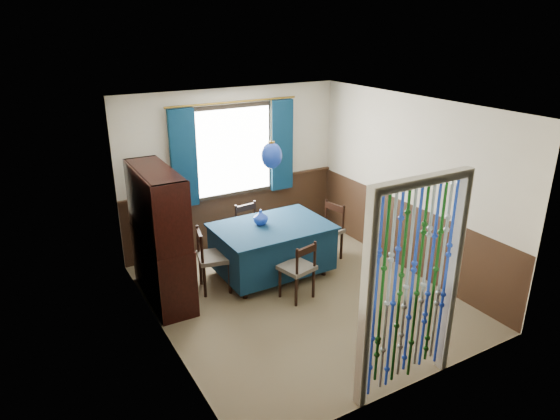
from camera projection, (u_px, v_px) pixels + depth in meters
floor at (300, 297)px, 6.60m from camera, size 4.00×4.00×0.00m
ceiling at (303, 106)px, 5.71m from camera, size 4.00×4.00×0.00m
wall_back at (233, 169)px, 7.77m from camera, size 3.60×0.00×3.60m
wall_front at (418, 276)px, 4.53m from camera, size 3.60×0.00×3.60m
wall_left at (158, 238)px, 5.31m from camera, size 0.00×4.00×4.00m
wall_right at (410, 186)px, 6.99m from camera, size 0.00×4.00×4.00m
wainscot_back at (235, 214)px, 8.03m from camera, size 3.60×0.00×3.60m
wainscot_front at (409, 344)px, 4.81m from camera, size 3.60×0.00×3.60m
wainscot_left at (165, 299)px, 5.59m from camera, size 0.00×4.00×4.00m
wainscot_right at (404, 235)px, 7.25m from camera, size 0.00×4.00×4.00m
window at (234, 151)px, 7.63m from camera, size 1.32×0.12×1.42m
doorway at (411, 292)px, 4.65m from camera, size 1.16×0.12×2.18m
dining_table at (272, 246)px, 7.03m from camera, size 1.59×1.11×0.76m
chair_near at (298, 268)px, 6.42m from camera, size 0.48×0.46×0.81m
chair_far at (251, 230)px, 7.57m from camera, size 0.45×0.44×0.84m
chair_left at (212, 258)px, 6.63m from camera, size 0.50×0.52×0.88m
chair_right at (327, 230)px, 7.52m from camera, size 0.49×0.50×0.87m
sideboard at (161, 255)px, 6.38m from camera, size 0.49×1.35×1.75m
pendant_lamp at (271, 155)px, 6.56m from camera, size 0.28×0.28×0.92m
vase_table at (261, 218)px, 6.92m from camera, size 0.24×0.24×0.20m
bowl_shelf at (167, 215)px, 6.01m from camera, size 0.31×0.31×0.06m
vase_sideboard at (157, 221)px, 6.50m from camera, size 0.24×0.24×0.20m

